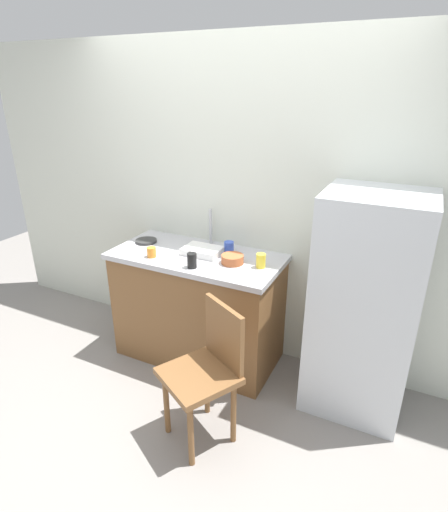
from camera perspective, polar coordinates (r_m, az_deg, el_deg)
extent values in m
plane|color=gray|center=(3.00, -6.84, -20.80)|extent=(8.00, 8.00, 0.00)
cube|color=silver|center=(3.17, 1.94, 7.05)|extent=(4.80, 0.10, 2.40)
cube|color=brown|center=(3.26, -3.59, -7.33)|extent=(1.25, 0.60, 0.85)
cube|color=#B7B7BC|center=(3.06, -3.79, -0.07)|extent=(1.29, 0.64, 0.04)
cylinder|color=#B7B7BC|center=(3.21, -1.88, 4.16)|extent=(0.02, 0.02, 0.28)
cube|color=silver|center=(2.79, 18.99, -6.69)|extent=(0.63, 0.56, 1.49)
cylinder|color=brown|center=(2.73, -8.04, -19.72)|extent=(0.04, 0.04, 0.45)
cylinder|color=brown|center=(2.54, -4.65, -23.63)|extent=(0.04, 0.04, 0.45)
cylinder|color=brown|center=(2.84, -2.41, -17.54)|extent=(0.04, 0.04, 0.45)
cylinder|color=brown|center=(2.66, 1.33, -21.00)|extent=(0.04, 0.04, 0.45)
cube|color=brown|center=(2.53, -3.58, -16.37)|extent=(0.54, 0.54, 0.04)
cube|color=brown|center=(2.48, 0.01, -10.91)|extent=(0.33, 0.20, 0.40)
cube|color=white|center=(3.04, -3.02, 0.74)|extent=(0.28, 0.20, 0.05)
cylinder|color=#B25B33|center=(2.88, 1.19, -0.45)|extent=(0.16, 0.16, 0.06)
cylinder|color=#2D2D2D|center=(3.33, -10.81, 2.07)|extent=(0.17, 0.17, 0.02)
cylinder|color=yellow|center=(2.82, 5.16, -0.66)|extent=(0.07, 0.07, 0.10)
cylinder|color=black|center=(2.81, -4.50, -0.63)|extent=(0.07, 0.07, 0.11)
cylinder|color=orange|center=(3.03, -10.09, 0.53)|extent=(0.07, 0.07, 0.07)
cylinder|color=blue|center=(3.06, 0.69, 1.26)|extent=(0.07, 0.07, 0.08)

